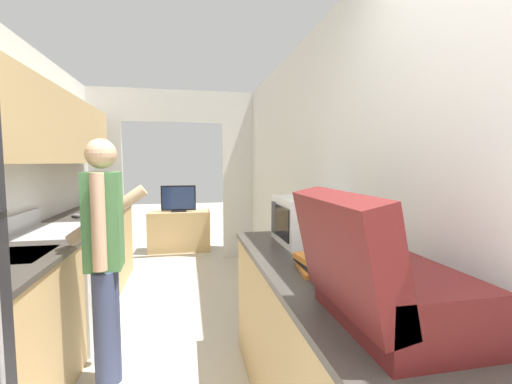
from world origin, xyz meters
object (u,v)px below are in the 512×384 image
Objects in this scene: range_oven at (61,284)px; knife at (78,216)px; tv_cabinet at (179,231)px; book_stack at (321,264)px; suitcase at (378,281)px; microwave at (306,220)px; television at (179,199)px; person at (105,259)px.

range_oven reaches higher than knife.
range_oven reaches higher than tv_cabinet.
range_oven is 2.26m from book_stack.
suitcase is 1.12× the size of microwave.
television is at bearing 104.69° from microwave.
tv_cabinet is (-0.80, 4.14, -0.62)m from book_stack.
range_oven is at bearing -108.52° from television.
range_oven reaches higher than book_stack.
microwave reaches higher than tv_cabinet.
tv_cabinet is 0.54m from television.
suitcase is at bearing -102.55° from knife.
microwave is 0.50× the size of tv_cabinet.
person is 3.55m from tv_cabinet.
microwave is 3.64m from television.
microwave reaches higher than knife.
knife is at bearing 94.00° from range_oven.
person is 5.48× the size of book_stack.
suitcase reaches higher than television.
microwave is at bearing 81.85° from suitcase.
suitcase is 0.60m from book_stack.
knife is at bearing 122.28° from suitcase.
book_stack is at bearing 85.90° from suitcase.
range_oven is 1.06× the size of tv_cabinet.
suitcase reaches higher than tv_cabinet.
suitcase reaches higher than knife.
suitcase is 1.18m from microwave.
microwave is at bearing 77.82° from book_stack.
person is at bearing -55.72° from range_oven.
microwave is 2.41m from knife.
microwave is 1.71× the size of book_stack.
suitcase is at bearing -139.93° from person.
microwave is (1.30, -0.06, 0.21)m from person.
book_stack is 4.17m from television.
tv_cabinet is at bearing 71.75° from range_oven.
television is 2.21m from knife.
suitcase is 3.19m from knife.
television is at bearing -90.00° from tv_cabinet.
range_oven is 2.09m from microwave.
knife is at bearing -115.38° from television.
range_oven is at bearing 31.97° from person.
television is (0.00, -0.04, 0.54)m from tv_cabinet.
person reaches higher than tv_cabinet.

